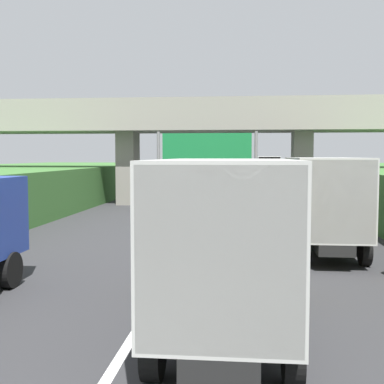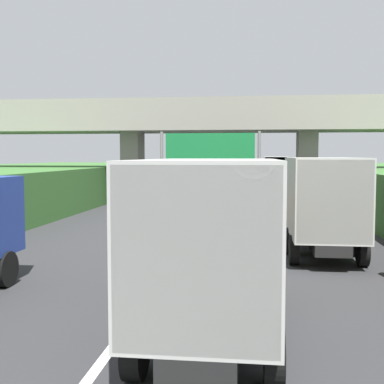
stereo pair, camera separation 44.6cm
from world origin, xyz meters
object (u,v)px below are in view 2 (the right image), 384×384
Objects in this scene: overhead_highway_sign at (210,154)px; truck_black at (320,199)px; truck_silver at (275,170)px; car_green at (239,193)px; truck_yellow at (215,236)px; car_orange at (233,209)px; construction_barrel_2 at (359,235)px.

overhead_highway_sign is 11.81m from truck_black.
truck_silver is 1.78× the size of car_green.
truck_black is at bearing -78.92° from car_green.
car_green is (-3.39, 17.32, -1.08)m from truck_black.
truck_yellow is 1.78× the size of car_orange.
overhead_highway_sign is at bearing -102.84° from car_green.
overhead_highway_sign is 11.91m from construction_barrel_2.
car_orange is at bearing 118.63° from truck_black.
truck_silver is at bearing 79.41° from overhead_highway_sign.
truck_silver is 35.13m from construction_barrel_2.
truck_yellow is at bearing -93.80° from truck_silver.
truck_silver reaches higher than car_orange.
truck_black is (0.13, -36.23, 0.00)m from truck_silver.
construction_barrel_2 is at bearing -45.07° from car_orange.
truck_black is 17.68m from car_green.
truck_silver is at bearing 92.90° from construction_barrel_2.
car_orange is at bearing 91.08° from truck_yellow.
construction_barrel_2 is at bearing 35.69° from truck_black.
construction_barrel_2 is (5.05, -5.06, -0.40)m from car_orange.
truck_silver reaches higher than construction_barrel_2.
truck_silver is 19.22m from car_green.
car_orange is (-0.28, 14.98, -1.08)m from truck_yellow.
truck_yellow is at bearing -84.68° from overhead_highway_sign.
truck_black reaches higher than construction_barrel_2.
truck_silver is 1.00× the size of truck_yellow.
car_orange is (-3.41, 6.24, -1.08)m from truck_black.
truck_black is at bearing -61.37° from car_orange.
truck_yellow reaches higher than construction_barrel_2.
overhead_highway_sign is 5.37m from car_orange.
truck_yellow reaches higher than car_orange.
truck_silver is 8.11× the size of construction_barrel_2.
overhead_highway_sign is 1.43× the size of car_orange.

